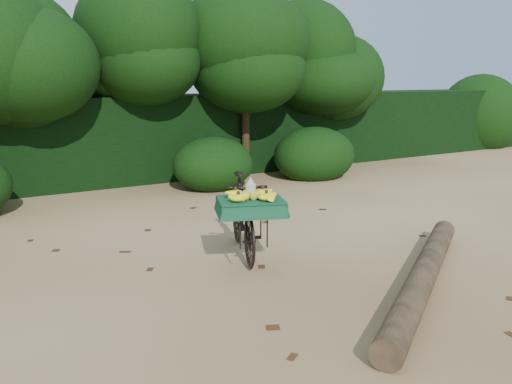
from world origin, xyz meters
TOP-DOWN VIEW (x-y plane):
  - ground at (0.00, 0.00)m, footprint 80.00×80.00m
  - vendor_bicycle at (-0.02, 0.46)m, footprint 1.18×1.84m
  - fallen_log at (1.08, -1.46)m, footprint 3.29×2.33m
  - hedge_backdrop at (0.00, 6.30)m, footprint 26.00×1.80m
  - tree_row at (-0.65, 5.50)m, footprint 14.50×2.00m
  - bush_clumps at (0.50, 4.30)m, footprint 8.80×1.70m
  - leaf_litter at (0.00, 0.65)m, footprint 7.00×7.30m

SIDE VIEW (x-z plane):
  - ground at x=0.00m, z-range 0.00..0.00m
  - leaf_litter at x=0.00m, z-range 0.00..0.01m
  - fallen_log at x=1.08m, z-range 0.00..0.27m
  - bush_clumps at x=0.50m, z-range 0.00..0.90m
  - vendor_bicycle at x=-0.02m, z-range 0.01..1.03m
  - hedge_backdrop at x=0.00m, z-range 0.00..1.80m
  - tree_row at x=-0.65m, z-range 0.00..4.00m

